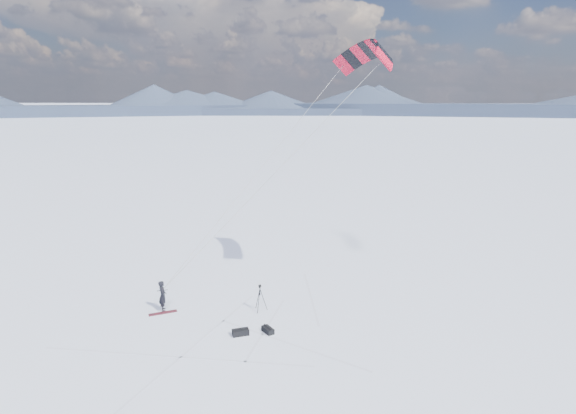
# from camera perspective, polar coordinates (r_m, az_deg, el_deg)

# --- Properties ---
(ground) EXTENTS (1800.00, 1800.00, 0.00)m
(ground) POSITION_cam_1_polar(r_m,az_deg,el_deg) (24.97, -8.39, -13.81)
(ground) COLOR white
(horizon_hills) EXTENTS (704.47, 706.88, 8.68)m
(horizon_hills) POSITION_cam_1_polar(r_m,az_deg,el_deg) (23.60, -8.67, -6.11)
(horizon_hills) COLOR #1F283C
(horizon_hills) RESTS_ON ground
(snow_tracks) EXTENTS (13.93, 10.25, 0.01)m
(snow_tracks) POSITION_cam_1_polar(r_m,az_deg,el_deg) (25.02, -11.87, -13.89)
(snow_tracks) COLOR silver
(snow_tracks) RESTS_ON ground
(snowkiter) EXTENTS (0.62, 0.72, 1.67)m
(snowkiter) POSITION_cam_1_polar(r_m,az_deg,el_deg) (27.20, -14.54, -11.77)
(snowkiter) COLOR black
(snowkiter) RESTS_ON ground
(snowboard) EXTENTS (1.44, 0.90, 0.04)m
(snowboard) POSITION_cam_1_polar(r_m,az_deg,el_deg) (26.87, -14.61, -12.05)
(snowboard) COLOR maroon
(snowboard) RESTS_ON ground
(tripod) EXTENTS (0.68, 0.68, 1.45)m
(tripod) POSITION_cam_1_polar(r_m,az_deg,el_deg) (26.03, -3.34, -10.26)
(tripod) COLOR black
(tripod) RESTS_ON ground
(gear_bag_a) EXTENTS (0.87, 0.63, 0.35)m
(gear_bag_a) POSITION_cam_1_polar(r_m,az_deg,el_deg) (23.94, -5.64, -14.54)
(gear_bag_a) COLOR black
(gear_bag_a) RESTS_ON ground
(gear_bag_b) EXTENTS (0.70, 0.77, 0.32)m
(gear_bag_b) POSITION_cam_1_polar(r_m,az_deg,el_deg) (24.09, -2.40, -14.34)
(gear_bag_b) COLOR black
(gear_bag_b) RESTS_ON ground
(power_kite) EXTENTS (12.17, 6.77, 13.07)m
(power_kite) POSITION_cam_1_polar(r_m,az_deg,el_deg) (27.65, 9.35, 17.18)
(power_kite) COLOR red
(power_kite) RESTS_ON ground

